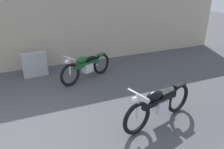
# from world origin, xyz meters

# --- Properties ---
(ground_plane) EXTENTS (40.00, 40.00, 0.00)m
(ground_plane) POSITION_xyz_m (0.00, 0.00, 0.00)
(ground_plane) COLOR #47474C
(building_wall) EXTENTS (18.00, 0.30, 2.93)m
(building_wall) POSITION_xyz_m (0.00, 4.39, 1.47)
(building_wall) COLOR #B2A893
(building_wall) RESTS_ON ground_plane
(stone_marker) EXTENTS (0.81, 0.28, 0.83)m
(stone_marker) POSITION_xyz_m (0.73, 3.44, 0.41)
(stone_marker) COLOR #9E9EA3
(stone_marker) RESTS_ON ground_plane
(motorcycle_green) EXTENTS (1.91, 1.00, 0.92)m
(motorcycle_green) POSITION_xyz_m (2.24, 2.52, 0.44)
(motorcycle_green) COLOR black
(motorcycle_green) RESTS_ON ground_plane
(motorcycle_black) EXTENTS (2.07, 0.78, 0.95)m
(motorcycle_black) POSITION_xyz_m (3.04, -0.40, 0.46)
(motorcycle_black) COLOR black
(motorcycle_black) RESTS_ON ground_plane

